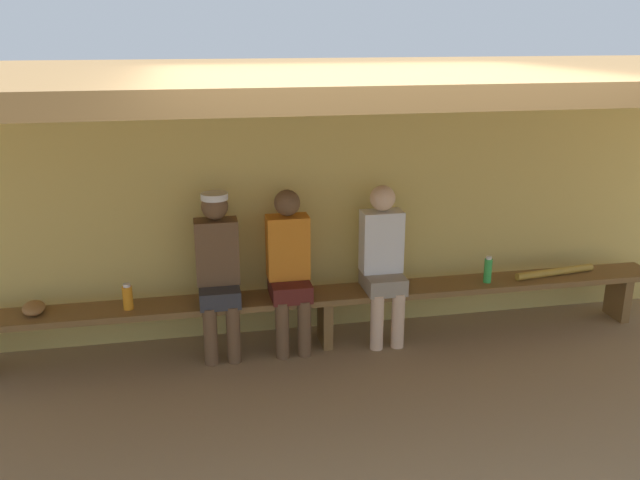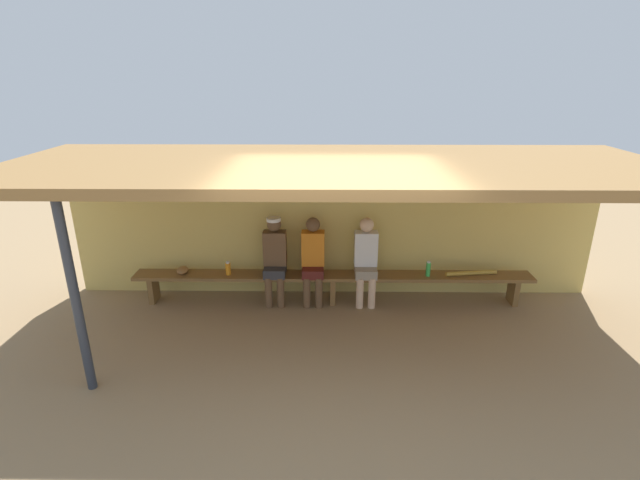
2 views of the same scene
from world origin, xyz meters
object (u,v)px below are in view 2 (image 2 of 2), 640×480
(baseball_glove_worn, at_px, (183,270))
(baseball_bat, at_px, (471,273))
(player_in_white, at_px, (366,258))
(water_bottle_orange, at_px, (228,268))
(bench, at_px, (333,279))
(player_near_post, at_px, (313,258))
(support_post, at_px, (75,300))
(water_bottle_green, at_px, (428,269))
(player_in_blue, at_px, (275,256))

(baseball_glove_worn, relative_size, baseball_bat, 0.31)
(player_in_white, relative_size, water_bottle_orange, 6.36)
(bench, bearing_deg, player_near_post, 179.41)
(player_near_post, bearing_deg, baseball_glove_worn, 179.27)
(support_post, distance_m, water_bottle_green, 4.66)
(player_in_white, distance_m, player_in_blue, 1.36)
(water_bottle_green, bearing_deg, baseball_bat, 3.18)
(water_bottle_green, height_order, baseball_glove_worn, water_bottle_green)
(water_bottle_orange, bearing_deg, baseball_glove_worn, 175.66)
(support_post, distance_m, baseball_glove_worn, 2.25)
(support_post, relative_size, player_near_post, 1.65)
(player_in_blue, distance_m, baseball_bat, 2.96)
(support_post, height_order, water_bottle_orange, support_post)
(player_in_white, height_order, water_bottle_green, player_in_white)
(bench, distance_m, water_bottle_orange, 1.58)
(player_in_blue, xyz_separation_m, water_bottle_green, (2.29, -0.04, -0.17))
(support_post, relative_size, bench, 0.37)
(support_post, relative_size, water_bottle_green, 9.37)
(water_bottle_green, bearing_deg, water_bottle_orange, 179.79)
(support_post, relative_size, player_in_white, 1.65)
(player_in_white, distance_m, water_bottle_orange, 2.07)
(player_in_white, height_order, baseball_glove_worn, player_in_white)
(bench, relative_size, player_in_white, 4.49)
(bench, bearing_deg, player_in_white, 0.36)
(water_bottle_green, height_order, water_bottle_orange, water_bottle_green)
(support_post, bearing_deg, baseball_glove_worn, 78.18)
(support_post, relative_size, baseball_bat, 2.80)
(bench, distance_m, player_in_blue, 0.94)
(player_in_blue, relative_size, water_bottle_green, 5.73)
(support_post, xyz_separation_m, player_near_post, (2.43, 2.10, -0.37))
(water_bottle_orange, bearing_deg, support_post, -119.04)
(player_in_white, bearing_deg, baseball_glove_worn, 179.48)
(player_near_post, height_order, player_in_blue, player_in_blue)
(bench, xyz_separation_m, player_in_white, (0.49, 0.00, 0.34))
(player_in_blue, xyz_separation_m, baseball_bat, (2.95, -0.00, -0.25))
(player_in_blue, xyz_separation_m, water_bottle_orange, (-0.71, -0.03, -0.19))
(bench, relative_size, baseball_glove_worn, 25.00)
(player_near_post, distance_m, player_in_white, 0.79)
(player_in_white, height_order, baseball_bat, player_in_white)
(player_near_post, height_order, player_in_white, same)
(water_bottle_orange, height_order, baseball_bat, water_bottle_orange)
(baseball_bat, bearing_deg, baseball_glove_worn, 171.75)
(player_near_post, distance_m, baseball_bat, 2.39)
(player_in_blue, distance_m, water_bottle_green, 2.30)
(player_in_blue, bearing_deg, player_near_post, -0.05)
(baseball_glove_worn, bearing_deg, water_bottle_orange, -101.88)
(player_near_post, relative_size, water_bottle_green, 5.69)
(bench, relative_size, player_in_blue, 4.46)
(player_near_post, relative_size, baseball_glove_worn, 5.56)
(support_post, distance_m, player_in_white, 3.86)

